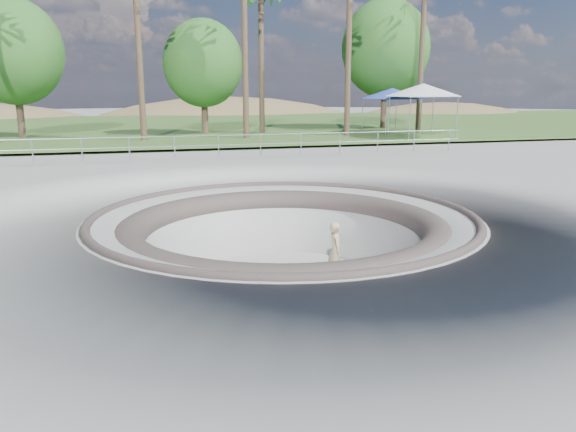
% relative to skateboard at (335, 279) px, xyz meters
% --- Properties ---
extents(ground, '(180.00, 180.00, 0.00)m').
position_rel_skateboard_xyz_m(ground, '(-1.40, 0.22, 1.83)').
color(ground, '#A3A39E').
rests_on(ground, ground).
extents(skate_bowl, '(14.00, 14.00, 4.10)m').
position_rel_skateboard_xyz_m(skate_bowl, '(-1.40, 0.22, -0.00)').
color(skate_bowl, '#A3A39E').
rests_on(skate_bowl, ground).
extents(grass_strip, '(180.00, 36.00, 0.12)m').
position_rel_skateboard_xyz_m(grass_strip, '(-1.40, 34.22, 2.05)').
color(grass_strip, '#3A6026').
rests_on(grass_strip, ground).
extents(distant_hills, '(103.20, 45.00, 28.60)m').
position_rel_skateboard_xyz_m(distant_hills, '(2.37, 57.39, -5.19)').
color(distant_hills, brown).
rests_on(distant_hills, ground).
extents(safety_railing, '(25.00, 0.06, 1.03)m').
position_rel_skateboard_xyz_m(safety_railing, '(-1.40, 12.22, 2.52)').
color(safety_railing, '#989BA0').
rests_on(safety_railing, ground).
extents(skateboard, '(0.90, 0.43, 0.09)m').
position_rel_skateboard_xyz_m(skateboard, '(0.00, 0.00, 0.00)').
color(skateboard, brown).
rests_on(skateboard, ground).
extents(skater, '(0.46, 0.63, 1.61)m').
position_rel_skateboard_xyz_m(skater, '(-0.00, 0.00, 0.82)').
color(skater, tan).
rests_on(skater, skateboard).
extents(canopy_white, '(6.53, 6.53, 3.30)m').
position_rel_skateboard_xyz_m(canopy_white, '(12.19, 18.22, 5.00)').
color(canopy_white, '#989BA0').
rests_on(canopy_white, ground).
extents(canopy_blue, '(5.89, 5.89, 3.02)m').
position_rel_skateboard_xyz_m(canopy_blue, '(11.78, 21.71, 4.76)').
color(canopy_blue, '#989BA0').
rests_on(canopy_blue, ground).
extents(bushy_tree_left, '(5.91, 5.37, 8.53)m').
position_rel_skateboard_xyz_m(bushy_tree_left, '(-12.02, 24.98, 7.29)').
color(bushy_tree_left, brown).
rests_on(bushy_tree_left, ground).
extents(bushy_tree_mid, '(5.27, 4.79, 7.60)m').
position_rel_skateboard_xyz_m(bushy_tree_mid, '(-0.51, 24.75, 6.71)').
color(bushy_tree_mid, brown).
rests_on(bushy_tree_mid, ground).
extents(bushy_tree_right, '(6.73, 6.12, 9.70)m').
position_rel_skateboard_xyz_m(bushy_tree_right, '(13.52, 26.83, 8.02)').
color(bushy_tree_right, brown).
rests_on(bushy_tree_right, ground).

